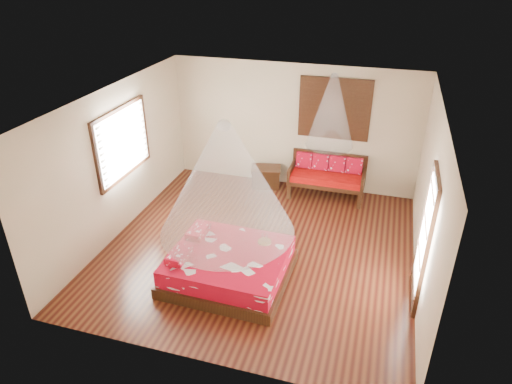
# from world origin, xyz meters

# --- Properties ---
(room) EXTENTS (5.54, 5.54, 2.84)m
(room) POSITION_xyz_m (0.00, 0.00, 1.40)
(room) COLOR black
(room) RESTS_ON ground
(bed) EXTENTS (1.99, 1.81, 0.63)m
(bed) POSITION_xyz_m (-0.25, -0.99, 0.25)
(bed) COLOR black
(bed) RESTS_ON floor
(daybed) EXTENTS (1.64, 0.73, 0.94)m
(daybed) POSITION_xyz_m (0.87, 2.37, 0.52)
(daybed) COLOR black
(daybed) RESTS_ON floor
(storage_chest) EXTENTS (0.76, 0.63, 0.46)m
(storage_chest) POSITION_xyz_m (-0.55, 2.45, 0.24)
(storage_chest) COLOR black
(storage_chest) RESTS_ON floor
(shutter_panel) EXTENTS (1.52, 0.06, 1.32)m
(shutter_panel) POSITION_xyz_m (0.87, 2.72, 1.90)
(shutter_panel) COLOR black
(shutter_panel) RESTS_ON wall_back
(window_left) EXTENTS (0.10, 1.74, 1.34)m
(window_left) POSITION_xyz_m (-2.71, 0.20, 1.70)
(window_left) COLOR black
(window_left) RESTS_ON wall_left
(glazed_door) EXTENTS (0.08, 1.02, 2.16)m
(glazed_door) POSITION_xyz_m (2.72, -0.60, 1.07)
(glazed_door) COLOR black
(glazed_door) RESTS_ON floor
(wine_tray) EXTENTS (0.23, 0.23, 0.19)m
(wine_tray) POSITION_xyz_m (0.24, -0.52, 0.55)
(wine_tray) COLOR brown
(wine_tray) RESTS_ON bed
(mosquito_net_main) EXTENTS (2.12, 2.12, 1.80)m
(mosquito_net_main) POSITION_xyz_m (-0.24, -0.99, 1.85)
(mosquito_net_main) COLOR white
(mosquito_net_main) RESTS_ON ceiling
(mosquito_net_daybed) EXTENTS (0.99, 0.99, 1.50)m
(mosquito_net_daybed) POSITION_xyz_m (0.87, 2.25, 2.00)
(mosquito_net_daybed) COLOR white
(mosquito_net_daybed) RESTS_ON ceiling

